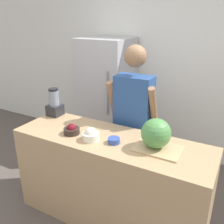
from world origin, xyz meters
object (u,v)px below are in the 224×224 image
at_px(watermelon, 156,133).
at_px(bowl_small_blue, 114,140).
at_px(person, 133,123).
at_px(bowl_cherries, 72,130).
at_px(blender, 54,104).
at_px(refrigerator, 106,97).
at_px(bowl_cream, 91,135).

xyz_separation_m(watermelon, bowl_small_blue, (-0.35, -0.09, -0.12)).
height_order(watermelon, bowl_small_blue, watermelon).
bearing_deg(person, bowl_cherries, -123.53).
distance_m(bowl_small_blue, blender, 0.94).
distance_m(refrigerator, watermelon, 1.73).
distance_m(person, blender, 0.90).
distance_m(refrigerator, blender, 1.08).
xyz_separation_m(watermelon, bowl_cream, (-0.56, -0.14, -0.09)).
relative_size(person, watermelon, 6.76).
bearing_deg(bowl_cream, blender, 155.46).
relative_size(refrigerator, person, 0.99).
height_order(refrigerator, bowl_cherries, refrigerator).
bearing_deg(blender, bowl_cream, -24.54).
bearing_deg(bowl_cherries, refrigerator, 106.45).
bearing_deg(blender, person, 18.86).
bearing_deg(blender, bowl_small_blue, -16.38).
bearing_deg(blender, refrigerator, 87.12).
distance_m(refrigerator, bowl_cherries, 1.42).
bearing_deg(bowl_cherries, bowl_small_blue, 3.74).
distance_m(bowl_cherries, bowl_cream, 0.23).
height_order(bowl_cream, bowl_small_blue, bowl_cream).
relative_size(person, blender, 5.46).
height_order(bowl_cherries, blender, blender).
distance_m(refrigerator, bowl_cream, 1.52).
bearing_deg(bowl_cherries, watermelon, 8.41).
height_order(person, bowl_cream, person).
relative_size(watermelon, bowl_cream, 1.64).
distance_m(person, bowl_cream, 0.62).
height_order(watermelon, bowl_cream, watermelon).
height_order(refrigerator, blender, refrigerator).
height_order(refrigerator, bowl_cream, refrigerator).
distance_m(bowl_cream, bowl_small_blue, 0.22).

